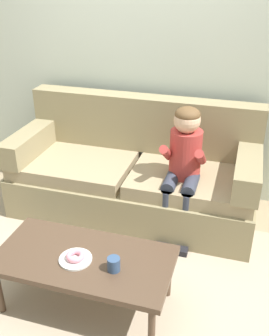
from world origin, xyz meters
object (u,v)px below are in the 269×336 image
(person_child, at_px, (183,161))
(mug, at_px, (114,264))
(couch, at_px, (135,175))
(coffee_table, at_px, (84,262))
(toy_controller, at_px, (37,248))
(donut, at_px, (75,256))

(person_child, bearing_deg, mug, -101.51)
(couch, distance_m, coffee_table, 1.23)
(couch, height_order, toy_controller, couch)
(coffee_table, xyz_separation_m, donut, (-0.04, -0.04, 0.07))
(couch, distance_m, person_child, 0.61)
(couch, relative_size, coffee_table, 1.88)
(couch, height_order, donut, couch)
(donut, xyz_separation_m, toy_controller, (-0.57, 0.45, -0.42))
(coffee_table, height_order, donut, donut)
(person_child, height_order, toy_controller, person_child)
(couch, relative_size, donut, 17.94)
(mug, bearing_deg, person_child, 78.49)
(coffee_table, xyz_separation_m, toy_controller, (-0.60, 0.41, -0.34))
(mug, bearing_deg, coffee_table, 165.49)
(person_child, height_order, mug, person_child)
(couch, xyz_separation_m, mug, (0.25, -1.29, 0.10))
(donut, bearing_deg, couch, 89.55)
(couch, xyz_separation_m, person_child, (0.47, -0.21, 0.31))
(coffee_table, relative_size, person_child, 1.04)
(coffee_table, distance_m, person_child, 1.15)
(donut, bearing_deg, mug, -3.37)
(donut, height_order, mug, mug)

